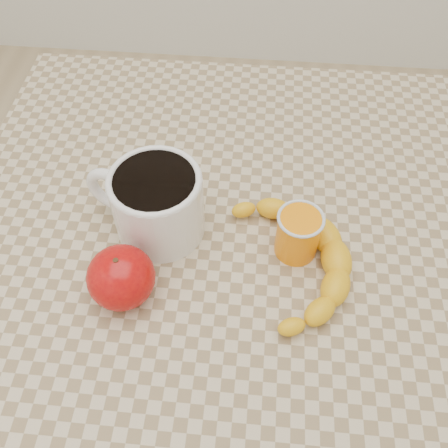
# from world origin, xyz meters

# --- Properties ---
(ground) EXTENTS (3.00, 3.00, 0.00)m
(ground) POSITION_xyz_m (0.00, 0.00, 0.00)
(ground) COLOR tan
(ground) RESTS_ON ground
(table) EXTENTS (0.80, 0.80, 0.75)m
(table) POSITION_xyz_m (0.00, 0.00, 0.66)
(table) COLOR #C3AF8A
(table) RESTS_ON ground
(coffee_mug) EXTENTS (0.19, 0.16, 0.11)m
(coffee_mug) POSITION_xyz_m (-0.09, 0.00, 0.81)
(coffee_mug) COLOR white
(coffee_mug) RESTS_ON table
(orange_juice_glass) EXTENTS (0.06, 0.06, 0.07)m
(orange_juice_glass) POSITION_xyz_m (0.10, -0.02, 0.79)
(orange_juice_glass) COLOR orange
(orange_juice_glass) RESTS_ON table
(apple) EXTENTS (0.10, 0.10, 0.08)m
(apple) POSITION_xyz_m (-0.12, -0.11, 0.79)
(apple) COLOR #960509
(apple) RESTS_ON table
(banana) EXTENTS (0.28, 0.33, 0.04)m
(banana) POSITION_xyz_m (0.10, -0.05, 0.77)
(banana) COLOR yellow
(banana) RESTS_ON table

